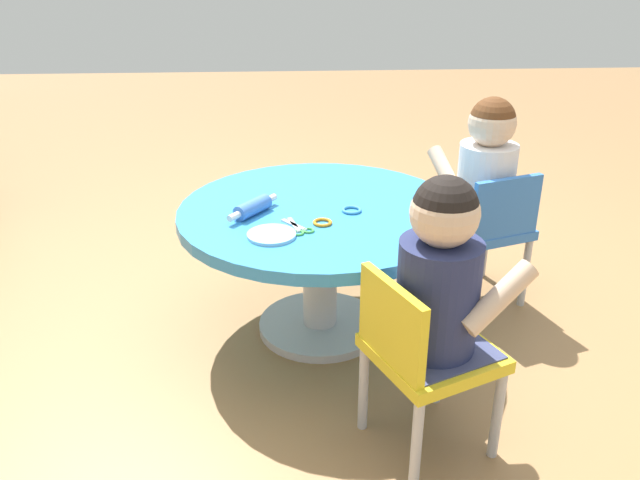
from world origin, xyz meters
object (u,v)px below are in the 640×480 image
object	(u,v)px
craft_scissors	(299,229)
seated_child_left	(441,274)
rolling_pin	(253,207)
child_chair_left	(422,354)
craft_table	(320,236)
child_chair_right	(486,228)
seated_child_right	(486,167)

from	to	relation	value
craft_scissors	seated_child_left	bearing A→B (deg)	-140.97
seated_child_left	rolling_pin	size ratio (longest dim) A/B	2.61
seated_child_left	child_chair_left	bearing A→B (deg)	113.75
child_chair_left	craft_scissors	bearing A→B (deg)	34.91
rolling_pin	craft_scissors	distance (m)	0.20
craft_table	rolling_pin	size ratio (longest dim) A/B	4.85
child_chair_right	rolling_pin	world-z (taller)	child_chair_right
seated_child_left	rolling_pin	xyz separation A→B (m)	(0.55, 0.49, -0.03)
craft_table	child_chair_right	distance (m)	0.66
rolling_pin	craft_scissors	bearing A→B (deg)	-131.59
craft_table	seated_child_right	bearing A→B (deg)	-71.12
child_chair_right	seated_child_left	bearing A→B (deg)	154.75
craft_table	seated_child_right	world-z (taller)	seated_child_right
child_chair_left	seated_child_right	world-z (taller)	seated_child_right
child_chair_right	seated_child_right	world-z (taller)	seated_child_right
craft_table	seated_child_right	xyz separation A→B (m)	(0.21, -0.62, 0.16)
craft_table	seated_child_left	bearing A→B (deg)	-155.80
rolling_pin	child_chair_left	bearing A→B (deg)	-141.49
seated_child_left	child_chair_right	world-z (taller)	seated_child_left
child_chair_left	rolling_pin	size ratio (longest dim) A/B	2.74
craft_table	rolling_pin	world-z (taller)	rolling_pin
seated_child_left	craft_scissors	world-z (taller)	seated_child_left
child_chair_left	rolling_pin	xyz separation A→B (m)	(0.57, 0.45, 0.19)
child_chair_left	child_chair_right	xyz separation A→B (m)	(0.79, -0.40, 0.00)
seated_child_left	child_chair_right	size ratio (longest dim) A/B	0.95
craft_table	craft_scissors	bearing A→B (deg)	156.81
child_chair_left	seated_child_right	size ratio (longest dim) A/B	1.05
seated_child_right	craft_scissors	size ratio (longest dim) A/B	3.59
seated_child_right	rolling_pin	world-z (taller)	seated_child_right
child_chair_right	rolling_pin	distance (m)	0.90
child_chair_right	rolling_pin	size ratio (longest dim) A/B	2.74
child_chair_right	craft_table	bearing A→B (deg)	105.39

